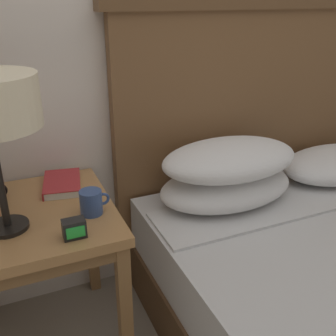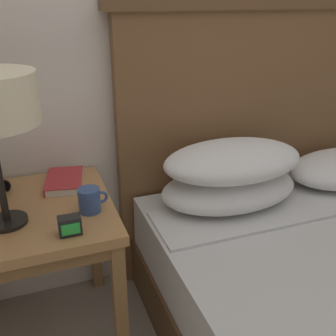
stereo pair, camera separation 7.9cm
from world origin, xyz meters
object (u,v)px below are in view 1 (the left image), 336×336
at_px(coffee_mug, 92,202).
at_px(alarm_clock, 74,229).
at_px(nightstand, 31,233).
at_px(book_on_nightstand, 62,183).

distance_m(coffee_mug, alarm_clock, 0.15).
bearing_deg(nightstand, alarm_clock, -60.25).
height_order(book_on_nightstand, coffee_mug, coffee_mug).
bearing_deg(book_on_nightstand, coffee_mug, -75.94).
xyz_separation_m(nightstand, coffee_mug, (0.20, -0.09, 0.12)).
height_order(coffee_mug, alarm_clock, coffee_mug).
height_order(book_on_nightstand, alarm_clock, alarm_clock).
distance_m(book_on_nightstand, alarm_clock, 0.37).
relative_size(nightstand, alarm_clock, 8.66).
relative_size(coffee_mug, alarm_clock, 1.47).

